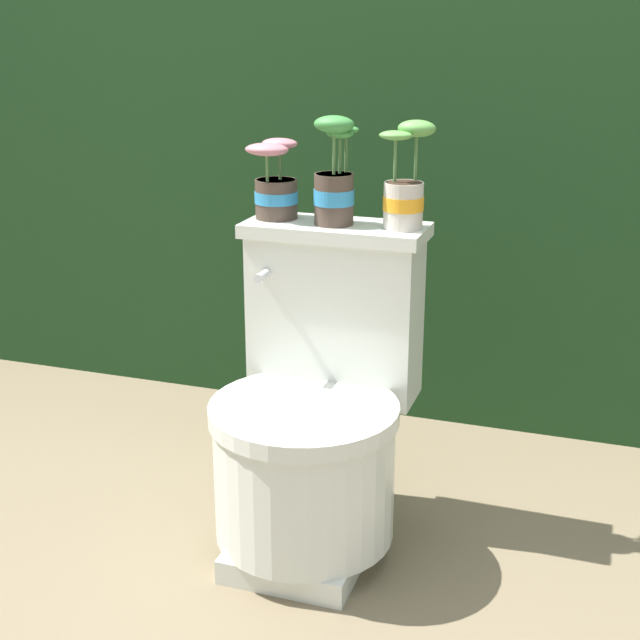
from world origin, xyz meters
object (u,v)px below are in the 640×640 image
Objects in this scene: toilet at (314,423)px; potted_plant_middle at (405,189)px; potted_plant_left at (275,187)px; potted_plant_midleft at (335,183)px.

toilet is 0.55m from potted_plant_middle.
potted_plant_left is 0.79× the size of potted_plant_middle.
toilet is at bearing -46.93° from potted_plant_left.
potted_plant_midleft is (-0.00, 0.14, 0.51)m from toilet.
toilet is 3.01× the size of potted_plant_midleft.
potted_plant_left reaches higher than toilet.
potted_plant_midleft reaches higher than toilet.
potted_plant_left is at bearing 133.07° from toilet.
toilet is at bearing -135.21° from potted_plant_middle.
potted_plant_middle is at bearing 4.51° from potted_plant_midleft.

